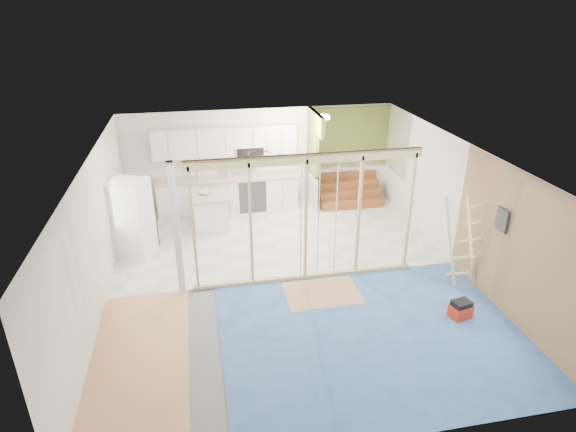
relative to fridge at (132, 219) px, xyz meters
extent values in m
cube|color=slate|center=(3.09, -1.69, -0.86)|extent=(7.00, 8.00, 0.01)
cube|color=white|center=(3.09, -1.69, 1.74)|extent=(7.00, 8.00, 0.01)
cube|color=white|center=(3.09, 2.31, 0.44)|extent=(7.00, 0.01, 2.60)
cube|color=white|center=(3.09, -5.69, 0.44)|extent=(7.00, 0.01, 2.60)
cube|color=white|center=(-0.41, -1.69, 0.44)|extent=(0.01, 8.00, 2.60)
cube|color=white|center=(6.59, -1.69, 0.44)|extent=(0.01, 8.00, 2.60)
cube|color=beige|center=(3.09, 0.31, -0.85)|extent=(7.00, 4.00, 0.02)
cube|color=#4C78BA|center=(4.09, -3.69, -0.85)|extent=(5.00, 4.00, 0.02)
cube|color=tan|center=(0.34, -3.69, -0.85)|extent=(1.50, 4.00, 0.02)
cube|color=tan|center=(3.59, -2.29, -0.84)|extent=(1.40, 1.00, 0.01)
cube|color=#C9B97B|center=(3.39, -1.69, 1.64)|extent=(4.40, 0.09, 0.18)
cube|color=#C9B97B|center=(3.39, -1.69, -0.81)|extent=(4.40, 0.09, 0.06)
cube|color=silver|center=(0.99, -1.69, 0.44)|extent=(0.12, 0.14, 2.60)
cube|color=#C9B97B|center=(1.29, -1.69, 0.44)|extent=(0.04, 0.09, 2.40)
cube|color=#C9B97B|center=(2.34, -1.69, 0.44)|extent=(0.04, 0.09, 2.40)
cube|color=#C9B97B|center=(3.39, -1.69, 0.44)|extent=(0.05, 0.09, 2.40)
cube|color=#C9B97B|center=(4.44, -1.69, 0.44)|extent=(0.04, 0.09, 2.40)
cube|color=#C9B97B|center=(5.49, -1.69, 0.44)|extent=(0.04, 0.09, 2.40)
cylinder|color=silver|center=(3.29, -1.72, 0.36)|extent=(0.02, 0.02, 2.35)
cylinder|color=silver|center=(3.99, -1.67, 0.36)|extent=(0.02, 0.02, 2.35)
cylinder|color=silver|center=(3.64, -1.69, 0.36)|extent=(0.02, 0.02, 2.35)
cube|color=white|center=(2.19, 2.01, -0.42)|extent=(3.60, 0.60, 0.88)
cube|color=#BCA993|center=(2.19, 2.01, 0.05)|extent=(3.66, 0.64, 0.05)
cube|color=white|center=(-0.11, 0.91, -0.42)|extent=(0.60, 1.60, 0.88)
cube|color=#BCA993|center=(-0.11, 0.91, 0.05)|extent=(0.64, 1.64, 0.05)
cube|color=white|center=(2.19, 2.13, 0.99)|extent=(3.60, 0.34, 0.75)
cube|color=white|center=(2.79, 2.09, 0.69)|extent=(0.72, 0.38, 0.36)
cube|color=black|center=(2.79, 1.90, 0.69)|extent=(0.68, 0.02, 0.30)
cube|color=olive|center=(4.39, 1.86, 0.94)|extent=(0.10, 0.90, 1.60)
cube|color=white|center=(4.39, 1.86, -0.41)|extent=(0.10, 0.90, 0.90)
cube|color=olive|center=(4.39, 1.16, 1.49)|extent=(0.10, 0.50, 0.50)
cube|color=olive|center=(5.49, 2.28, 0.89)|extent=(2.20, 0.04, 1.60)
cube|color=white|center=(5.49, 2.28, -0.41)|extent=(2.20, 0.04, 0.90)
cube|color=brown|center=(5.44, 1.51, -0.76)|extent=(1.70, 0.26, 0.20)
cube|color=brown|center=(5.44, 1.77, -0.56)|extent=(1.70, 0.26, 0.20)
cube|color=brown|center=(5.44, 2.03, -0.36)|extent=(1.70, 0.26, 0.20)
cube|color=brown|center=(5.44, 2.29, -0.16)|extent=(1.70, 0.26, 0.20)
torus|color=black|center=(2.79, 0.21, 1.19)|extent=(0.52, 0.52, 0.02)
cylinder|color=black|center=(2.64, 0.21, 1.44)|extent=(0.01, 0.01, 0.50)
cylinder|color=black|center=(2.94, 0.21, 1.44)|extent=(0.01, 0.01, 0.50)
cylinder|color=#38383D|center=(2.69, 0.11, 1.04)|extent=(0.14, 0.14, 0.14)
cylinder|color=#38383D|center=(2.91, 0.31, 1.06)|extent=(0.12, 0.12, 0.12)
cube|color=#9E7356|center=(6.57, -3.69, 0.44)|extent=(0.02, 4.00, 2.60)
cube|color=#38383D|center=(6.52, -3.09, 0.79)|extent=(0.04, 0.30, 0.40)
cylinder|color=#FFEABF|center=(4.49, 1.31, 1.68)|extent=(0.32, 0.32, 0.08)
cube|color=white|center=(-0.01, 0.00, 0.00)|extent=(0.94, 0.93, 1.71)
cube|color=#38383D|center=(0.35, 0.00, 0.00)|extent=(0.26, 0.65, 1.68)
cube|color=white|center=(1.71, 1.01, -0.45)|extent=(0.81, 0.81, 0.80)
cube|color=#BCA993|center=(1.71, 1.01, -0.01)|extent=(0.91, 0.91, 0.05)
imported|color=silver|center=(1.61, 1.10, 0.04)|extent=(0.24, 0.24, 0.06)
imported|color=#B2BAC7|center=(1.45, 2.07, 0.21)|extent=(0.13, 0.13, 0.28)
imported|color=silver|center=(2.24, 2.01, 0.18)|extent=(0.12, 0.12, 0.20)
cube|color=#B12810|center=(5.77, -3.48, -0.73)|extent=(0.41, 0.34, 0.25)
cube|color=black|center=(5.77, -3.48, -0.56)|extent=(0.36, 0.30, 0.09)
cube|color=#DCCD86|center=(5.99, -2.49, 0.09)|extent=(0.43, 0.20, 1.86)
cube|color=#DCCD86|center=(6.40, -2.49, 0.09)|extent=(0.43, 0.20, 1.86)
cube|color=#DCCD86|center=(6.25, -2.49, -0.60)|extent=(0.43, 0.20, 0.12)
cube|color=#DCCD86|center=(6.32, -2.49, -0.24)|extent=(0.43, 0.20, 0.12)
cube|color=#DCCD86|center=(6.40, -2.49, 0.12)|extent=(0.43, 0.20, 0.12)
cube|color=#DCCD86|center=(6.47, -2.49, 0.47)|extent=(0.43, 0.20, 0.12)
cube|color=#DCCD86|center=(6.55, -2.49, 0.83)|extent=(0.43, 0.20, 0.12)
camera|label=1|loc=(1.46, -9.73, 4.25)|focal=30.00mm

